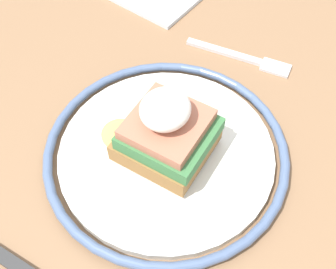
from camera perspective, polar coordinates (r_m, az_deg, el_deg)
The scene contains 4 objects.
dining_table at distance 0.56m, azimuth -2.49°, elevation -8.51°, with size 0.95×0.86×0.78m.
plate at distance 0.45m, azimuth 0.00°, elevation -2.05°, with size 0.26×0.26×0.02m.
sandwich at distance 0.41m, azimuth -0.09°, elevation 0.58°, with size 0.08×0.12×0.08m.
fork at distance 0.55m, azimuth 10.18°, elevation 10.20°, with size 0.03×0.14×0.00m.
Camera 1 is at (0.21, 0.15, 1.15)m, focal length 45.00 mm.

